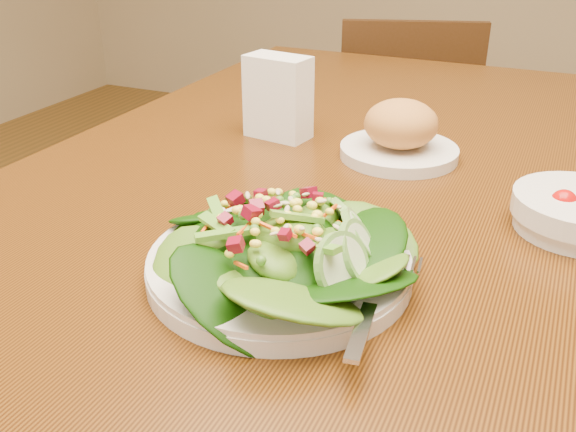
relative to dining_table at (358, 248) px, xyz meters
name	(u,v)px	position (x,y,z in m)	size (l,w,h in m)	color
dining_table	(358,248)	(0.00, 0.00, 0.00)	(0.90, 1.40, 0.75)	#562F0B
chair_far	(401,152)	(-0.19, 0.96, -0.22)	(0.47, 0.47, 0.81)	black
salad_plate	(288,252)	(0.01, -0.25, 0.13)	(0.26, 0.25, 0.07)	silver
bread_plate	(400,135)	(0.02, 0.09, 0.13)	(0.16, 0.16, 0.08)	silver
napkin_holder	(278,95)	(-0.17, 0.10, 0.17)	(0.10, 0.06, 0.12)	white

